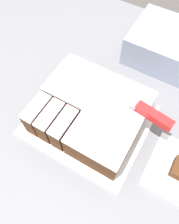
{
  "coord_description": "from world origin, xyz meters",
  "views": [
    {
      "loc": [
        0.2,
        -0.22,
        1.43
      ],
      "look_at": [
        0.06,
        0.02,
        0.94
      ],
      "focal_mm": 35.0,
      "sensor_mm": 36.0,
      "label": 1
    }
  ],
  "objects": [
    {
      "name": "ground_plane",
      "position": [
        0.0,
        0.0,
        0.0
      ],
      "size": [
        8.0,
        8.0,
        0.0
      ],
      "primitive_type": "plane",
      "color": "#4C4742"
    },
    {
      "name": "cake_board",
      "position": [
        0.06,
        0.02,
        0.89
      ],
      "size": [
        0.31,
        0.27,
        0.01
      ],
      "color": "white",
      "rests_on": "countertop"
    },
    {
      "name": "storage_box",
      "position": [
        0.17,
        0.35,
        0.94
      ],
      "size": [
        0.27,
        0.19,
        0.1
      ],
      "color": "#8C99B2",
      "rests_on": "countertop"
    },
    {
      "name": "knife",
      "position": [
        0.16,
        0.07,
        0.99
      ],
      "size": [
        0.29,
        0.07,
        0.02
      ],
      "rotation": [
        0.0,
        0.0,
        2.99
      ],
      "color": "silver",
      "rests_on": "cake"
    },
    {
      "name": "cake",
      "position": [
        0.06,
        0.03,
        0.94
      ],
      "size": [
        0.26,
        0.23,
        0.08
      ],
      "color": "#472814",
      "rests_on": "cake_board"
    },
    {
      "name": "countertop",
      "position": [
        0.0,
        0.0,
        0.45
      ],
      "size": [
        1.4,
        1.1,
        0.89
      ],
      "color": "slate",
      "rests_on": "ground_plane"
    }
  ]
}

